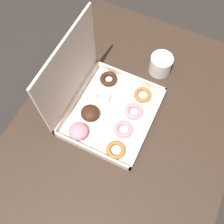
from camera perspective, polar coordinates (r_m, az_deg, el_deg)
name	(u,v)px	position (r m, az deg, el deg)	size (l,w,h in m)	color
ground_plane	(120,171)	(1.72, 1.69, -12.69)	(8.00, 8.00, 0.00)	#2D2826
dining_table	(124,137)	(1.11, 2.57, -5.38)	(1.15, 0.82, 0.74)	#38281E
donut_box	(98,102)	(0.98, -3.00, 2.13)	(0.36, 0.32, 0.34)	silver
coffee_mug	(161,64)	(1.12, 10.56, 10.23)	(0.09, 0.09, 0.08)	white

